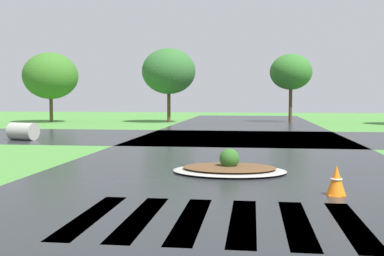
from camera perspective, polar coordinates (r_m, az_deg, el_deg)
The scene contains 7 objects.
asphalt_roadway at distance 12.29m, azimuth 4.58°, elevation -6.10°, with size 10.73×80.00×0.01m, color #232628.
asphalt_cross_road at distance 24.23m, azimuth 6.03°, elevation -1.18°, with size 90.00×9.66×0.01m, color #232628.
crosswalk_stripes at distance 8.18m, azimuth 3.06°, elevation -11.19°, with size 4.95×3.11×0.01m.
median_island at distance 13.10m, azimuth 4.60°, elevation -4.93°, with size 3.18×2.31×0.68m.
drainage_pipe_stack at distance 24.17m, azimuth -20.00°, elevation -0.40°, with size 1.50×1.14×0.85m.
traffic_cone at distance 10.54m, azimuth 17.27°, elevation -6.21°, with size 0.42×0.42×0.65m.
background_treeline at distance 37.31m, azimuth 9.17°, elevation 6.66°, with size 43.72×6.39×6.07m.
Camera 1 is at (0.60, -2.09, 2.13)m, focal length 43.52 mm.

